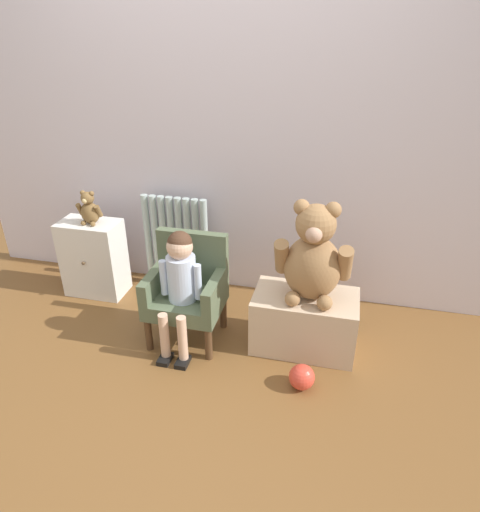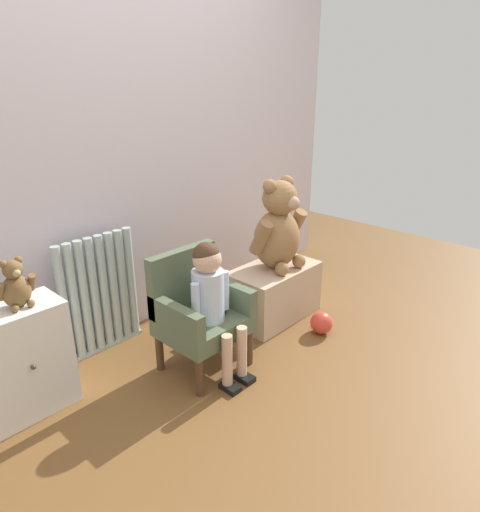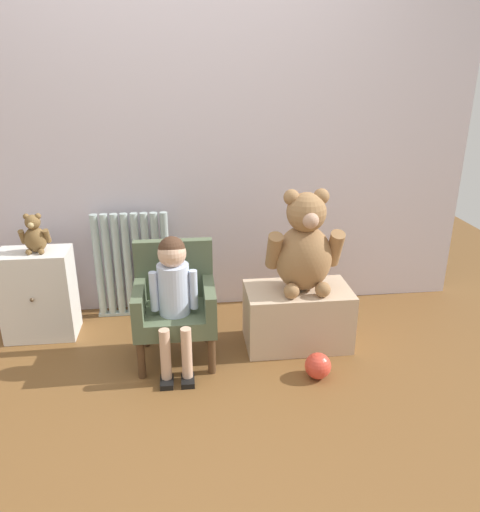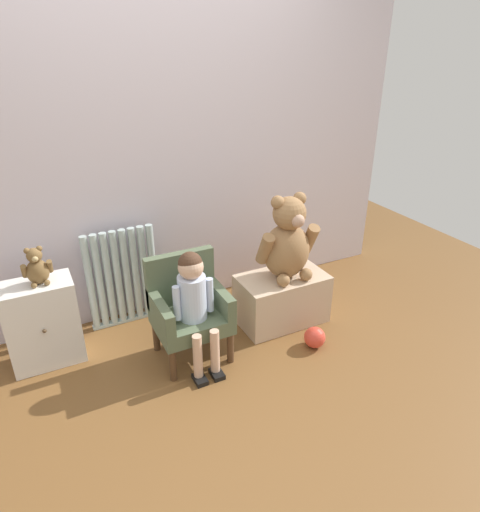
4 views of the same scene
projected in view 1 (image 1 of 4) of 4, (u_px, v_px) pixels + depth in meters
The scene contains 10 objects.
ground_plane at pixel (176, 380), 2.55m from camera, with size 6.00×6.00×0.00m, color brown.
back_wall at pixel (224, 123), 2.94m from camera, with size 3.80×0.05×2.40m, color silver.
radiator at pixel (176, 244), 3.30m from camera, with size 0.50×0.05×0.71m.
small_dresser at pixel (94, 258), 3.26m from camera, with size 0.42×0.27×0.55m.
child_armchair at pixel (188, 288), 2.78m from camera, with size 0.44×0.39×0.66m.
child_figure at pixel (180, 275), 2.61m from camera, with size 0.25×0.35×0.75m.
low_bench at pixel (304, 321), 2.75m from camera, with size 0.61×0.35×0.36m, color #CDB192.
large_teddy_bear at pixel (313, 258), 2.53m from camera, with size 0.43×0.30×0.59m.
small_teddy_bear at pixel (89, 209), 3.07m from camera, with size 0.17×0.12×0.23m.
toy_ball at pixel (302, 377), 2.47m from camera, with size 0.14×0.14×0.14m, color #D9402F.
Camera 1 is at (0.80, -1.80, 1.80)m, focal length 32.00 mm.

